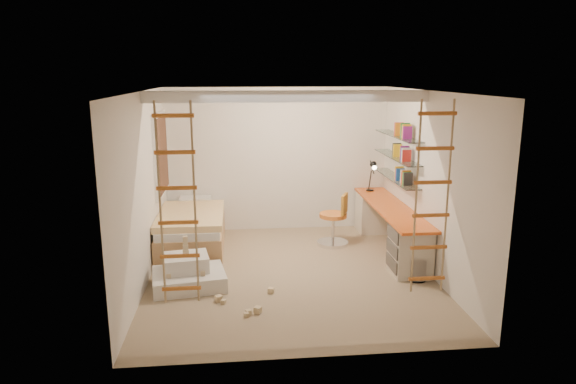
{
  "coord_description": "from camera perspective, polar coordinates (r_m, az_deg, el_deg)",
  "views": [
    {
      "loc": [
        -0.74,
        -6.93,
        2.84
      ],
      "look_at": [
        0.0,
        0.3,
        1.15
      ],
      "focal_mm": 32.0,
      "sensor_mm": 36.0,
      "label": 1
    }
  ],
  "objects": [
    {
      "name": "bed",
      "position": [
        8.56,
        -10.57,
        -4.18
      ],
      "size": [
        1.02,
        2.0,
        0.69
      ],
      "color": "#AD7F51",
      "rests_on": "floor"
    },
    {
      "name": "floor",
      "position": [
        7.52,
        0.24,
        -9.08
      ],
      "size": [
        4.5,
        4.5,
        0.0
      ],
      "primitive_type": "plane",
      "color": "#947A5F",
      "rests_on": "ground"
    },
    {
      "name": "swivel_chair",
      "position": [
        8.68,
        5.19,
        -3.79
      ],
      "size": [
        0.69,
        0.69,
        0.89
      ],
      "color": "orange",
      "rests_on": "floor"
    },
    {
      "name": "shelves",
      "position": [
        8.58,
        11.98,
        3.82
      ],
      "size": [
        0.25,
        1.8,
        0.71
      ],
      "color": "white",
      "rests_on": "wall_right"
    },
    {
      "name": "desk",
      "position": [
        8.52,
        11.19,
        -3.77
      ],
      "size": [
        0.56,
        2.8,
        0.75
      ],
      "color": "orange",
      "rests_on": "floor"
    },
    {
      "name": "window_blind",
      "position": [
        8.61,
        -13.76,
        4.1
      ],
      "size": [
        0.02,
        1.0,
        1.2
      ],
      "primitive_type": "cube",
      "color": "#4C2D1E",
      "rests_on": "window_frame"
    },
    {
      "name": "books",
      "position": [
        8.56,
        12.01,
        4.4
      ],
      "size": [
        0.14,
        0.58,
        0.92
      ],
      "color": "#262626",
      "rests_on": "shelves"
    },
    {
      "name": "rope_ladder_right",
      "position": [
        5.74,
        15.68,
        -0.75
      ],
      "size": [
        0.41,
        0.04,
        2.13
      ],
      "primitive_type": null,
      "color": "#BC6220",
      "rests_on": "ceiling"
    },
    {
      "name": "window_frame",
      "position": [
        8.62,
        -14.02,
        4.09
      ],
      "size": [
        0.06,
        1.15,
        1.35
      ],
      "primitive_type": "cube",
      "color": "white",
      "rests_on": "wall_left"
    },
    {
      "name": "play_platform",
      "position": [
        7.19,
        -11.03,
        -8.99
      ],
      "size": [
        1.06,
        0.89,
        0.42
      ],
      "color": "silver",
      "rests_on": "floor"
    },
    {
      "name": "waste_bin",
      "position": [
        7.48,
        14.18,
        -8.36
      ],
      "size": [
        0.25,
        0.25,
        0.31
      ],
      "primitive_type": "cylinder",
      "color": "white",
      "rests_on": "floor"
    },
    {
      "name": "rope_ladder_left",
      "position": [
        5.38,
        -12.18,
        -1.46
      ],
      "size": [
        0.41,
        0.04,
        2.13
      ],
      "primitive_type": null,
      "color": "orange",
      "rests_on": "ceiling"
    },
    {
      "name": "task_lamp",
      "position": [
        9.23,
        9.4,
        2.29
      ],
      "size": [
        0.14,
        0.36,
        0.57
      ],
      "color": "black",
      "rests_on": "desk"
    },
    {
      "name": "toy_blocks",
      "position": [
        6.8,
        -8.02,
        -9.6
      ],
      "size": [
        1.4,
        1.16,
        0.69
      ],
      "color": "#CCB284",
      "rests_on": "floor"
    },
    {
      "name": "ceiling_beam",
      "position": [
        7.27,
        0.0,
        10.57
      ],
      "size": [
        4.0,
        0.18,
        0.16
      ],
      "primitive_type": "cube",
      "color": "white",
      "rests_on": "ceiling"
    }
  ]
}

